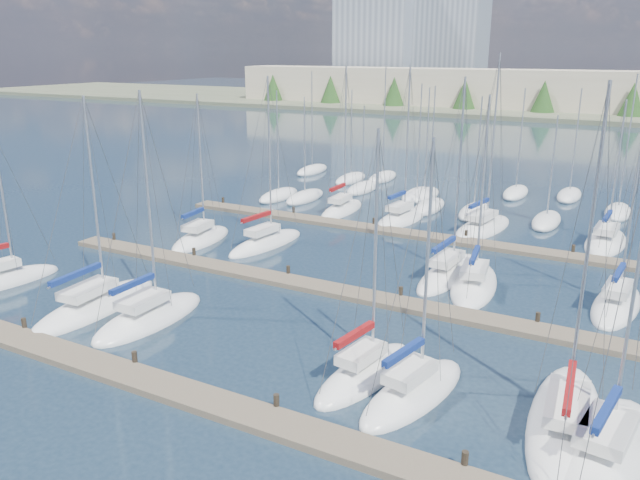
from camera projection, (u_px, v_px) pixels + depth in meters
The scene contains 22 objects.
ground at pixel (501, 174), 75.87m from camera, with size 400.00×400.00×0.00m, color #223545.
dock_near at pixel (188, 395), 27.20m from camera, with size 44.00×1.93×1.10m.
dock_mid at pixel (335, 291), 38.94m from camera, with size 44.00×1.93×1.10m.
dock_far at pixel (414, 235), 50.68m from camera, with size 44.00×1.93×1.10m.
sailboat_d at pixel (365, 373), 28.91m from camera, with size 3.37×7.56×12.17m.
sailboat_o at pixel (401, 219), 55.28m from camera, with size 3.45×7.74×14.12m.
sailboat_m at pixel (616, 305), 36.73m from camera, with size 3.10×8.10×11.22m.
sailboat_l at pixel (474, 285), 39.87m from camera, with size 3.98×8.74×12.77m.
sailboat_k at pixel (448, 273), 41.85m from camera, with size 3.06×9.21×13.72m.
sailboat_e at pixel (413, 393), 27.29m from camera, with size 3.79×7.75×12.02m.
sailboat_p at pixel (483, 228), 52.56m from camera, with size 4.34×9.36×15.08m.
sailboat_q at pixel (606, 242), 48.66m from camera, with size 3.28×8.23×11.80m.
sailboat_g at pixel (606, 451), 23.35m from camera, with size 4.27×9.09×14.47m.
sailboat_c at pixel (149, 317), 34.98m from camera, with size 3.03×8.01×13.35m.
sailboat_n at pixel (342, 210), 58.40m from camera, with size 2.66×7.82×14.01m.
sailboat_h at pixel (201, 239), 49.45m from camera, with size 3.54×7.39×12.16m.
sailboat_b at pixel (96, 306), 36.61m from camera, with size 3.55×9.66×12.94m.
sailboat_a at pixel (6, 281), 40.48m from camera, with size 3.29×7.36×10.50m.
sailboat_i at pixel (266, 243), 48.38m from camera, with size 3.22×8.42×13.49m.
sailboat_f at pixel (565, 423), 25.10m from camera, with size 3.62×10.38×14.31m.
distant_boats at pixel (422, 194), 64.16m from camera, with size 36.93×20.75×13.30m.
shoreline at pixel (535, 79), 155.07m from camera, with size 400.00×60.00×38.00m.
Camera 1 is at (16.58, -16.29, 14.59)m, focal length 35.00 mm.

